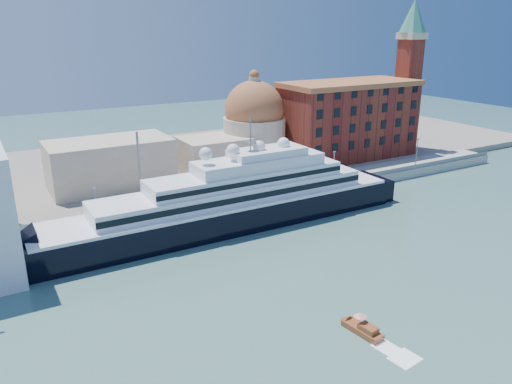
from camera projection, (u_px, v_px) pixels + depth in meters
ground at (308, 264)px, 90.34m from camera, size 400.00×400.00×0.00m
quay at (224, 203)px, 117.87m from camera, size 180.00×10.00×2.50m
land at (164, 164)px, 151.61m from camera, size 260.00×72.00×2.00m
quay_fence at (233, 201)px, 113.59m from camera, size 180.00×0.10×1.20m
superyacht at (215, 209)px, 104.11m from camera, size 90.66×12.57×27.10m
water_taxi at (363, 329)px, 69.66m from camera, size 2.85×6.42×2.95m
warehouse at (348, 119)px, 153.40m from camera, size 43.00×19.00×23.25m
campanile at (409, 66)px, 160.08m from camera, size 8.40×8.40×47.00m
church at (206, 141)px, 137.33m from camera, size 66.00×18.00×25.50m
lamp_posts at (175, 178)px, 107.71m from camera, size 120.80×2.40×18.00m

